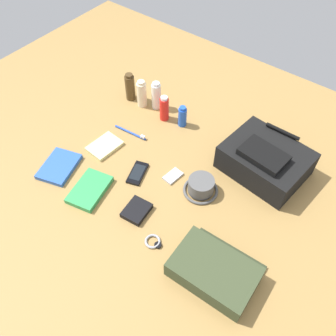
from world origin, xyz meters
TOP-DOWN VIEW (x-y plane):
  - ground_plane at (0.00, 0.00)m, footprint 2.64×2.02m
  - backpack at (0.32, 0.27)m, footprint 0.37×0.31m
  - toiletry_pouch at (0.42, -0.27)m, footprint 0.31×0.25m
  - bucket_hat at (0.17, 0.01)m, footprint 0.15×0.15m
  - cologne_bottle at (-0.47, 0.29)m, footprint 0.05×0.05m
  - lotion_bottle at (-0.39, 0.29)m, footprint 0.05×0.05m
  - toothpaste_tube at (-0.32, 0.32)m, footprint 0.05×0.05m
  - sunscreen_spray at (-0.23, 0.27)m, footprint 0.05×0.05m
  - deodorant_spray at (-0.14, 0.29)m, footprint 0.04×0.04m
  - paperback_novel at (-0.41, -0.27)m, footprint 0.18×0.22m
  - travel_guidebook at (-0.20, -0.28)m, footprint 0.16×0.21m
  - cell_phone at (-0.11, -0.08)m, footprint 0.10×0.14m
  - media_player at (0.03, 0.00)m, footprint 0.06×0.09m
  - wristwatch at (0.16, -0.30)m, footprint 0.07×0.06m
  - toothbrush at (-0.29, 0.09)m, footprint 0.18×0.03m
  - wallet at (0.02, -0.24)m, footprint 0.10×0.12m
  - notepad at (-0.33, -0.05)m, footprint 0.12×0.16m

SIDE VIEW (x-z plane):
  - ground_plane at x=0.00m, z-range -0.02..0.00m
  - media_player at x=0.03m, z-range 0.00..0.01m
  - wristwatch at x=0.16m, z-range 0.00..0.01m
  - cell_phone at x=-0.11m, z-range 0.00..0.01m
  - toothbrush at x=-0.29m, z-range 0.00..0.02m
  - notepad at x=-0.33m, z-range 0.00..0.02m
  - paperback_novel at x=-0.41m, z-range 0.00..0.02m
  - travel_guidebook at x=-0.20m, z-range 0.00..0.02m
  - wallet at x=0.02m, z-range 0.00..0.02m
  - bucket_hat at x=0.17m, z-range 0.00..0.07m
  - toiletry_pouch at x=0.42m, z-range 0.00..0.08m
  - deodorant_spray at x=-0.14m, z-range 0.00..0.11m
  - sunscreen_spray at x=-0.23m, z-range 0.00..0.13m
  - backpack at x=0.32m, z-range -0.01..0.15m
  - lotion_bottle at x=-0.39m, z-range 0.00..0.15m
  - cologne_bottle at x=-0.47m, z-range 0.00..0.15m
  - toothpaste_tube at x=-0.32m, z-range 0.00..0.15m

